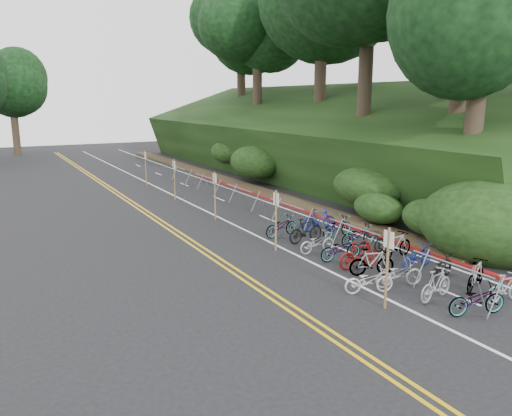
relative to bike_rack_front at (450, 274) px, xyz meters
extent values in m
plane|color=black|center=(-2.44, 2.13, -0.91)|extent=(120.00, 120.00, 0.00)
cube|color=gold|center=(-4.59, 12.13, -0.91)|extent=(0.12, 80.00, 0.01)
cube|color=gold|center=(-4.29, 12.13, -0.91)|extent=(0.12, 80.00, 0.01)
cube|color=silver|center=(-1.44, 12.13, -0.91)|extent=(0.12, 80.00, 0.01)
cube|color=silver|center=(2.76, 12.13, -0.91)|extent=(0.12, 80.00, 0.01)
cube|color=silver|center=(0.66, 0.13, -0.91)|extent=(0.10, 1.60, 0.01)
cube|color=silver|center=(0.66, 6.13, -0.91)|extent=(0.10, 1.60, 0.01)
cube|color=silver|center=(0.66, 12.13, -0.91)|extent=(0.10, 1.60, 0.01)
cube|color=silver|center=(0.66, 18.13, -0.91)|extent=(0.10, 1.60, 0.01)
cube|color=silver|center=(0.66, 24.13, -0.91)|extent=(0.10, 1.60, 0.01)
cube|color=silver|center=(0.66, 30.13, -0.91)|extent=(0.10, 1.60, 0.01)
cube|color=silver|center=(0.66, 36.13, -0.91)|extent=(0.10, 1.60, 0.01)
cube|color=maroon|center=(3.26, 14.13, -0.86)|extent=(0.25, 28.00, 0.10)
cube|color=black|center=(11.06, 24.13, 1.89)|extent=(12.32, 44.00, 9.11)
cube|color=#382819|center=(3.96, 24.13, -0.83)|extent=(1.40, 44.00, 0.16)
ellipsoid|color=#284C19|center=(4.76, 5.13, 0.13)|extent=(2.00, 2.80, 1.60)
ellipsoid|color=#284C19|center=(5.56, 10.13, 0.64)|extent=(2.60, 3.64, 2.08)
ellipsoid|color=#284C19|center=(6.76, 16.13, 1.08)|extent=(2.20, 3.08, 1.76)
ellipsoid|color=#284C19|center=(5.36, 22.13, 0.65)|extent=(3.00, 4.20, 2.40)
ellipsoid|color=#284C19|center=(6.06, 28.13, 0.81)|extent=(2.40, 3.36, 1.92)
ellipsoid|color=#284C19|center=(7.36, 32.13, 1.50)|extent=(2.80, 3.92, 2.24)
ellipsoid|color=#284C19|center=(4.56, 8.13, -0.01)|extent=(1.80, 2.52, 1.44)
ellipsoid|color=#284C19|center=(7.56, 20.13, 1.69)|extent=(3.20, 4.48, 2.56)
ellipsoid|color=black|center=(5.56, 2.63, 0.30)|extent=(5.28, 6.16, 3.52)
cylinder|color=#2D2319|center=(7.06, 5.13, 3.15)|extent=(0.80, 0.80, 5.72)
ellipsoid|color=black|center=(7.06, 5.13, 8.35)|extent=(7.82, 7.82, 7.43)
cylinder|color=#2D2319|center=(9.56, 8.13, 5.41)|extent=(0.88, 0.88, 7.04)
cylinder|color=#2D2319|center=(8.56, 14.13, 4.89)|extent=(0.85, 0.85, 6.60)
cylinder|color=#2D2319|center=(11.06, 22.13, 6.03)|extent=(0.90, 0.90, 7.48)
cylinder|color=#2D2319|center=(10.06, 30.13, 4.97)|extent=(0.83, 0.83, 6.16)
ellipsoid|color=black|center=(10.06, 30.13, 10.51)|extent=(8.21, 8.21, 7.80)
cylinder|color=#2D2319|center=(12.56, 38.13, 6.11)|extent=(0.88, 0.88, 7.04)
ellipsoid|color=black|center=(12.56, 38.13, 12.56)|extent=(9.77, 9.77, 9.28)
cylinder|color=#2D2319|center=(-8.44, 52.13, 1.73)|extent=(0.78, 0.78, 5.28)
ellipsoid|color=black|center=(-8.44, 52.13, 6.42)|extent=(6.84, 6.84, 6.50)
cylinder|color=gray|center=(0.00, 0.00, 0.34)|extent=(0.05, 2.95, 0.05)
cylinder|color=gray|center=(-0.28, -1.37, -0.29)|extent=(0.63, 0.04, 1.23)
cylinder|color=gray|center=(0.28, -1.37, -0.29)|extent=(0.63, 0.04, 1.23)
cylinder|color=gray|center=(-0.28, 1.37, -0.29)|extent=(0.63, 0.04, 1.23)
cylinder|color=gray|center=(0.28, 1.37, -0.29)|extent=(0.63, 0.04, 1.23)
cylinder|color=gray|center=(0.56, 5.13, 0.24)|extent=(0.05, 3.00, 0.05)
cylinder|color=gray|center=(0.28, 3.73, -0.34)|extent=(0.58, 0.04, 1.13)
cylinder|color=gray|center=(0.84, 3.73, -0.34)|extent=(0.58, 0.04, 1.13)
cylinder|color=gray|center=(0.28, 6.53, -0.34)|extent=(0.58, 0.04, 1.13)
cylinder|color=gray|center=(0.84, 6.53, -0.34)|extent=(0.58, 0.04, 1.13)
cylinder|color=gray|center=(0.56, 10.13, 0.24)|extent=(0.05, 3.00, 0.05)
cylinder|color=gray|center=(0.28, 8.73, -0.34)|extent=(0.58, 0.04, 1.13)
cylinder|color=gray|center=(0.84, 8.73, -0.34)|extent=(0.58, 0.04, 1.13)
cylinder|color=gray|center=(0.28, 11.53, -0.34)|extent=(0.58, 0.04, 1.13)
cylinder|color=gray|center=(0.84, 11.53, -0.34)|extent=(0.58, 0.04, 1.13)
cylinder|color=gray|center=(0.56, 15.13, 0.24)|extent=(0.05, 3.00, 0.05)
cylinder|color=gray|center=(0.28, 13.73, -0.34)|extent=(0.58, 0.04, 1.13)
cylinder|color=gray|center=(0.84, 13.73, -0.34)|extent=(0.58, 0.04, 1.13)
cylinder|color=gray|center=(0.28, 16.53, -0.34)|extent=(0.58, 0.04, 1.13)
cylinder|color=gray|center=(0.84, 16.53, -0.34)|extent=(0.58, 0.04, 1.13)
cylinder|color=gray|center=(0.56, 20.13, 0.24)|extent=(0.05, 3.00, 0.05)
cylinder|color=gray|center=(0.28, 18.73, -0.34)|extent=(0.58, 0.04, 1.13)
cylinder|color=gray|center=(0.84, 18.73, -0.34)|extent=(0.58, 0.04, 1.13)
cylinder|color=gray|center=(0.28, 21.53, -0.34)|extent=(0.58, 0.04, 1.13)
cylinder|color=gray|center=(0.84, 21.53, -0.34)|extent=(0.58, 0.04, 1.13)
cylinder|color=gray|center=(0.56, 25.13, 0.24)|extent=(0.05, 3.00, 0.05)
cylinder|color=gray|center=(0.28, 23.73, -0.34)|extent=(0.58, 0.04, 1.13)
cylinder|color=gray|center=(0.84, 23.73, -0.34)|extent=(0.58, 0.04, 1.13)
cylinder|color=gray|center=(0.28, 26.53, -0.34)|extent=(0.58, 0.04, 1.13)
cylinder|color=gray|center=(0.84, 26.53, -0.34)|extent=(0.58, 0.04, 1.13)
cylinder|color=brown|center=(-1.99, 0.61, 0.32)|extent=(0.08, 0.08, 2.46)
cube|color=silver|center=(-1.99, 0.61, 1.20)|extent=(0.02, 0.40, 0.50)
cylinder|color=brown|center=(-1.84, 7.13, 0.34)|extent=(0.08, 0.08, 2.50)
cube|color=silver|center=(-1.84, 7.13, 1.24)|extent=(0.02, 0.40, 0.50)
cylinder|color=brown|center=(-1.84, 13.13, 0.34)|extent=(0.08, 0.08, 2.50)
cube|color=silver|center=(-1.84, 13.13, 1.24)|extent=(0.02, 0.40, 0.50)
cylinder|color=brown|center=(-1.84, 19.13, 0.34)|extent=(0.08, 0.08, 2.50)
cube|color=silver|center=(-1.84, 19.13, 1.24)|extent=(0.02, 0.40, 0.50)
cylinder|color=brown|center=(-1.84, 25.13, 0.34)|extent=(0.08, 0.08, 2.50)
cube|color=silver|center=(-1.84, 25.13, 1.24)|extent=(0.02, 0.40, 0.50)
imported|color=beige|center=(-1.61, 1.76, -0.49)|extent=(1.05, 1.71, 0.85)
imported|color=slate|center=(-0.02, -0.99, -0.44)|extent=(1.08, 1.91, 0.95)
imported|color=#9E9EA3|center=(1.52, -0.81, -0.45)|extent=(0.53, 1.56, 0.93)
imported|color=#9E9EA3|center=(-0.16, 0.35, -0.42)|extent=(0.78, 1.70, 0.99)
imported|color=slate|center=(1.63, 0.32, -0.41)|extent=(1.06, 1.74, 1.01)
imported|color=#9E9EA3|center=(-0.35, 1.73, -0.46)|extent=(0.96, 1.79, 0.90)
imported|color=black|center=(1.38, 1.51, -0.46)|extent=(1.13, 1.82, 0.90)
imported|color=slate|center=(-0.41, 2.98, -0.42)|extent=(0.98, 1.71, 0.99)
imported|color=navy|center=(1.53, 2.74, -0.45)|extent=(0.91, 1.83, 0.92)
imported|color=maroon|center=(-0.30, 3.77, -0.39)|extent=(0.62, 1.76, 1.04)
imported|color=slate|center=(1.71, 3.97, -0.38)|extent=(0.75, 1.83, 1.07)
imported|color=slate|center=(-0.32, 4.84, -0.45)|extent=(0.76, 1.80, 0.92)
imported|color=black|center=(1.20, 4.82, -0.44)|extent=(0.58, 1.61, 0.95)
imported|color=#9E9EA3|center=(-0.53, 6.07, -0.48)|extent=(0.58, 1.63, 0.86)
imported|color=slate|center=(1.59, 6.07, -0.46)|extent=(0.65, 1.72, 0.89)
imported|color=black|center=(-0.10, 7.51, -0.37)|extent=(0.67, 1.84, 1.08)
imported|color=slate|center=(1.65, 7.58, -0.44)|extent=(0.94, 1.88, 0.95)
imported|color=slate|center=(-0.49, 8.89, -0.44)|extent=(0.93, 1.87, 0.94)
imported|color=navy|center=(1.57, 8.84, -0.38)|extent=(0.68, 1.81, 1.07)
camera|label=1|loc=(-12.01, -9.65, 5.16)|focal=35.00mm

